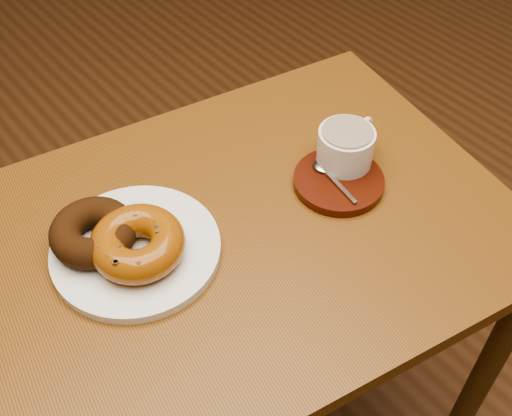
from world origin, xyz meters
TOP-DOWN VIEW (x-y plane):
  - ground at (0.00, 0.00)m, footprint 6.00×6.00m
  - cafe_table at (-0.27, -0.11)m, footprint 0.84×0.69m
  - donut_plate at (-0.41, -0.05)m, footprint 0.24×0.24m
  - donut_cinnamon at (-0.45, -0.02)m, footprint 0.15×0.15m
  - donut_caramel at (-0.42, -0.07)m, footprint 0.13×0.13m
  - saucer at (-0.11, -0.13)m, footprint 0.18×0.18m
  - coffee_cup at (-0.08, -0.11)m, footprint 0.11×0.08m
  - teaspoon at (-0.12, -0.11)m, footprint 0.03×0.10m

SIDE VIEW (x-z plane):
  - ground at x=0.00m, z-range 0.00..0.00m
  - cafe_table at x=-0.27m, z-range 0.24..0.94m
  - donut_plate at x=-0.41m, z-range 0.70..0.72m
  - saucer at x=-0.11m, z-range 0.70..0.72m
  - teaspoon at x=-0.12m, z-range 0.72..0.72m
  - donut_cinnamon at x=-0.45m, z-range 0.72..0.76m
  - donut_caramel at x=-0.42m, z-range 0.72..0.76m
  - coffee_cup at x=-0.08m, z-range 0.72..0.78m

